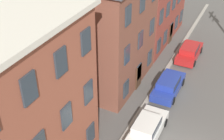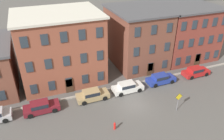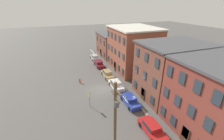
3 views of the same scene
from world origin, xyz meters
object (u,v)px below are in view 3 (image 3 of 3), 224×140
at_px(car_red, 152,128).
at_px(car_silver, 95,57).
at_px(fire_hydrant, 80,81).
at_px(car_white, 116,84).
at_px(utility_pole, 115,119).
at_px(car_blue, 130,100).
at_px(caution_sign, 89,97).
at_px(car_maroon, 99,64).
at_px(car_tan, 107,74).

bearing_deg(car_red, car_silver, 179.79).
bearing_deg(fire_hydrant, car_white, 54.54).
bearing_deg(utility_pole, fire_hydrant, -177.44).
height_order(car_silver, car_blue, same).
height_order(car_silver, utility_pole, utility_pole).
xyz_separation_m(car_white, caution_sign, (4.05, -6.17, 1.05)).
distance_m(car_red, utility_pole, 7.19).
bearing_deg(car_white, car_silver, 179.48).
xyz_separation_m(utility_pole, fire_hydrant, (-17.96, -0.80, -4.59)).
relative_size(car_silver, car_white, 1.00).
bearing_deg(car_silver, car_blue, 0.12).
height_order(car_silver, car_maroon, same).
relative_size(car_blue, utility_pole, 0.49).
relative_size(car_silver, car_tan, 1.00).
xyz_separation_m(car_maroon, car_blue, (17.60, 0.29, 0.00)).
bearing_deg(car_maroon, car_blue, 0.93).
height_order(car_maroon, car_blue, same).
xyz_separation_m(car_maroon, caution_sign, (16.00, -6.09, 1.05)).
bearing_deg(caution_sign, utility_pole, 3.91).
bearing_deg(car_silver, car_tan, -0.67).
bearing_deg(car_white, car_blue, 2.10).
bearing_deg(car_white, car_tan, 179.82).
bearing_deg(fire_hydrant, utility_pole, 2.56).
relative_size(car_silver, car_maroon, 1.00).
height_order(car_tan, car_blue, same).
xyz_separation_m(car_red, utility_pole, (1.35, -5.57, 4.33)).
xyz_separation_m(car_maroon, car_tan, (6.71, 0.09, 0.00)).
bearing_deg(car_white, fire_hydrant, -125.46).
xyz_separation_m(caution_sign, fire_hydrant, (-8.56, -0.16, -1.31)).
distance_m(car_red, fire_hydrant, 17.80).
distance_m(car_silver, fire_hydrant, 14.52).
height_order(car_tan, utility_pole, utility_pole).
relative_size(car_white, caution_sign, 1.65).
relative_size(car_blue, caution_sign, 1.65).
xyz_separation_m(caution_sign, utility_pole, (9.41, 0.64, 3.28)).
bearing_deg(car_maroon, car_red, 0.31).
height_order(car_maroon, car_white, same).
bearing_deg(car_maroon, car_tan, 0.81).
height_order(car_blue, caution_sign, caution_sign).
xyz_separation_m(car_tan, caution_sign, (9.29, -6.18, 1.05)).
height_order(car_tan, car_white, same).
xyz_separation_m(car_silver, car_white, (17.49, -0.16, 0.00)).
bearing_deg(car_white, car_red, 0.25).
bearing_deg(car_maroon, car_silver, 177.54).
relative_size(car_white, utility_pole, 0.49).
height_order(car_red, caution_sign, caution_sign).
distance_m(car_tan, car_white, 5.24).
xyz_separation_m(car_tan, fire_hydrant, (0.73, -6.34, -0.27)).
relative_size(car_silver, caution_sign, 1.65).
bearing_deg(car_blue, car_white, -177.90).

